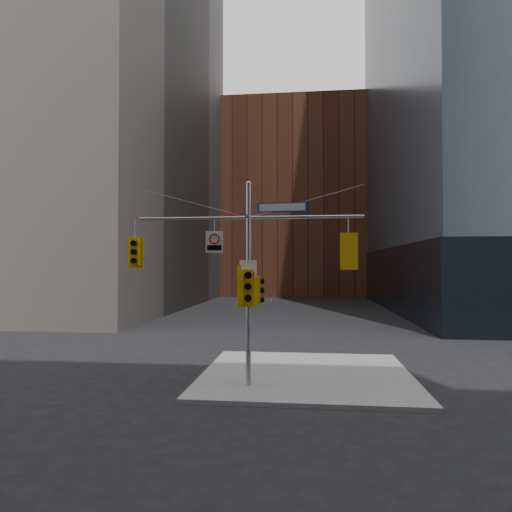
% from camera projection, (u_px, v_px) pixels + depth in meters
% --- Properties ---
extents(ground, '(160.00, 160.00, 0.00)m').
position_uv_depth(ground, '(240.00, 406.00, 13.95)').
color(ground, black).
rests_on(ground, ground).
extents(sidewalk_corner, '(8.00, 8.00, 0.15)m').
position_uv_depth(sidewalk_corner, '(306.00, 374.00, 17.70)').
color(sidewalk_corner, gray).
rests_on(sidewalk_corner, ground).
extents(brick_midrise, '(26.00, 20.00, 28.00)m').
position_uv_depth(brick_midrise, '(295.00, 204.00, 71.84)').
color(brick_midrise, brown).
rests_on(brick_midrise, ground).
extents(signal_assembly, '(8.00, 0.80, 7.30)m').
position_uv_depth(signal_assembly, '(249.00, 263.00, 16.02)').
color(signal_assembly, '#96999E').
rests_on(signal_assembly, ground).
extents(traffic_light_west_arm, '(0.56, 0.47, 1.16)m').
position_uv_depth(traffic_light_west_arm, '(135.00, 252.00, 16.51)').
color(traffic_light_west_arm, '#F8B30D').
rests_on(traffic_light_west_arm, ground).
extents(traffic_light_east_arm, '(0.60, 0.48, 1.26)m').
position_uv_depth(traffic_light_east_arm, '(348.00, 251.00, 15.63)').
color(traffic_light_east_arm, '#F8B30D').
rests_on(traffic_light_east_arm, ground).
extents(traffic_light_pole_side, '(0.43, 0.36, 0.99)m').
position_uv_depth(traffic_light_pole_side, '(258.00, 291.00, 15.98)').
color(traffic_light_pole_side, '#F8B30D').
rests_on(traffic_light_pole_side, ground).
extents(traffic_light_pole_front, '(0.68, 0.62, 1.44)m').
position_uv_depth(traffic_light_pole_front, '(247.00, 286.00, 15.74)').
color(traffic_light_pole_front, '#F8B30D').
rests_on(traffic_light_pole_front, ground).
extents(street_sign_blade, '(1.73, 0.21, 0.34)m').
position_uv_depth(street_sign_blade, '(282.00, 207.00, 15.93)').
color(street_sign_blade, navy).
rests_on(street_sign_blade, ground).
extents(regulatory_sign_arm, '(0.62, 0.10, 0.77)m').
position_uv_depth(regulatory_sign_arm, '(214.00, 241.00, 16.15)').
color(regulatory_sign_arm, silver).
rests_on(regulatory_sign_arm, ground).
extents(regulatory_sign_pole, '(0.60, 0.07, 0.79)m').
position_uv_depth(regulatory_sign_pole, '(248.00, 272.00, 15.90)').
color(regulatory_sign_pole, silver).
rests_on(regulatory_sign_pole, ground).
extents(street_blade_ew, '(0.73, 0.08, 0.15)m').
position_uv_depth(street_blade_ew, '(261.00, 301.00, 15.95)').
color(street_blade_ew, silver).
rests_on(street_blade_ew, ground).
extents(street_blade_ns, '(0.13, 0.74, 0.15)m').
position_uv_depth(street_blade_ns, '(250.00, 305.00, 16.44)').
color(street_blade_ns, '#145926').
rests_on(street_blade_ns, ground).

